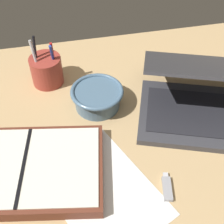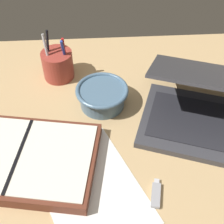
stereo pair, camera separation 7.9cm
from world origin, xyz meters
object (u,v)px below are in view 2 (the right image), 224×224
(pen_cup, at_px, (58,64))
(laptop, at_px, (209,109))
(bowl, at_px, (102,96))
(planner, at_px, (20,158))
(scissors, at_px, (46,195))

(pen_cup, bearing_deg, laptop, -27.93)
(laptop, relative_size, pen_cup, 2.73)
(bowl, bearing_deg, laptop, -16.68)
(planner, relative_size, scissors, 3.04)
(pen_cup, height_order, scissors, pen_cup)
(laptop, bearing_deg, planner, -148.22)
(scissors, bearing_deg, planner, 129.48)
(planner, bearing_deg, bowl, 52.74)
(planner, bearing_deg, pen_cup, 87.00)
(bowl, distance_m, scissors, 0.32)
(bowl, height_order, scissors, bowl)
(bowl, bearing_deg, pen_cup, 134.36)
(bowl, xyz_separation_m, planner, (-0.21, -0.19, -0.02))
(laptop, xyz_separation_m, pen_cup, (-0.41, 0.22, -0.00))
(planner, bearing_deg, scissors, -44.47)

